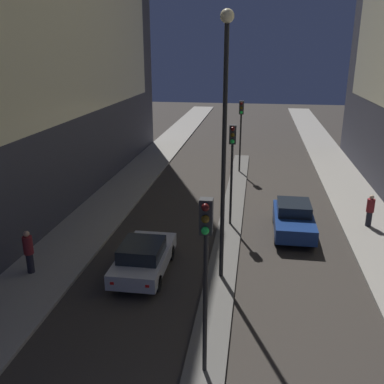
% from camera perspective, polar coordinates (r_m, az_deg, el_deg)
% --- Properties ---
extents(median_strip, '(1.17, 28.31, 0.13)m').
position_cam_1_polar(median_strip, '(22.30, 5.19, -3.79)').
color(median_strip, '#56544F').
rests_on(median_strip, ground).
extents(traffic_light_near, '(0.32, 0.42, 4.99)m').
position_cam_1_polar(traffic_light_near, '(10.69, 1.83, -7.79)').
color(traffic_light_near, black).
rests_on(traffic_light_near, median_strip).
extents(traffic_light_mid, '(0.32, 0.42, 4.99)m').
position_cam_1_polar(traffic_light_mid, '(20.60, 5.38, 5.17)').
color(traffic_light_mid, black).
rests_on(traffic_light_mid, median_strip).
extents(traffic_light_far, '(0.32, 0.42, 4.99)m').
position_cam_1_polar(traffic_light_far, '(30.22, 6.55, 9.42)').
color(traffic_light_far, black).
rests_on(traffic_light_far, median_strip).
extents(street_lamp, '(0.46, 0.46, 9.61)m').
position_cam_1_polar(street_lamp, '(14.98, 4.38, 9.35)').
color(street_lamp, black).
rests_on(street_lamp, median_strip).
extents(car_left_lane, '(1.84, 4.08, 1.43)m').
position_cam_1_polar(car_left_lane, '(17.14, -6.47, -8.61)').
color(car_left_lane, '#B2B2B7').
rests_on(car_left_lane, ground).
extents(car_right_lane, '(1.83, 4.08, 1.52)m').
position_cam_1_polar(car_right_lane, '(21.14, 13.38, -3.48)').
color(car_right_lane, navy).
rests_on(car_right_lane, ground).
extents(pedestrian_on_left_sidewalk, '(0.37, 0.37, 1.77)m').
position_cam_1_polar(pedestrian_on_left_sidewalk, '(17.94, -20.95, -7.33)').
color(pedestrian_on_left_sidewalk, black).
rests_on(pedestrian_on_left_sidewalk, sidewalk_left).
extents(pedestrian_on_right_sidewalk, '(0.38, 0.38, 1.62)m').
position_cam_1_polar(pedestrian_on_right_sidewalk, '(22.85, 22.65, -2.21)').
color(pedestrian_on_right_sidewalk, black).
rests_on(pedestrian_on_right_sidewalk, sidewalk_right).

